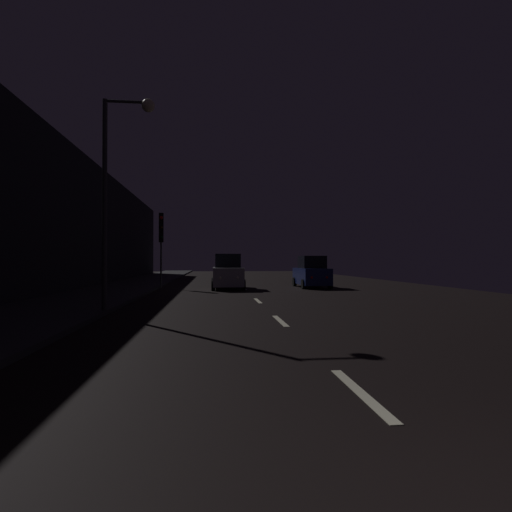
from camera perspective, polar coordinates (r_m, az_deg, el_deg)
name	(u,v)px	position (r m, az deg, el deg)	size (l,w,h in m)	color
ground	(243,288)	(26.97, -1.82, -4.49)	(27.71, 84.00, 0.02)	black
sidewalk_left	(124,287)	(27.48, -17.99, -4.21)	(4.40, 84.00, 0.15)	#28282B
building_facade_left	(62,217)	(24.87, -25.54, 4.96)	(0.80, 63.00, 8.40)	black
lane_centerline	(266,308)	(15.47, 1.38, -7.29)	(0.16, 22.65, 0.01)	beige
traffic_light_far_left	(161,234)	(27.16, -13.18, 3.09)	(0.34, 0.47, 4.90)	#38383A
streetlamp_overhead	(119,171)	(14.49, -18.69, 11.28)	(1.70, 0.44, 7.21)	#2D2D30
car_approaching_headlights	(228,273)	(25.89, -4.02, -2.38)	(2.03, 4.40, 2.22)	#A5A8AD
car_parked_right_far	(312,273)	(27.35, 7.80, -2.39)	(1.93, 4.18, 2.11)	#141E51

